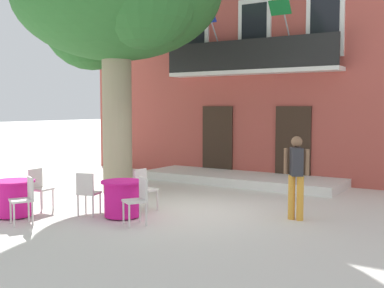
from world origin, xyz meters
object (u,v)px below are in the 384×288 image
at_px(plane_tree, 115,1).
at_px(cafe_chair_middle_2, 25,197).
at_px(cafe_chair_near_tree_1, 87,191).
at_px(cafe_table_middle, 14,198).
at_px(cafe_chair_near_tree_2, 138,198).
at_px(cafe_table_near_tree, 122,198).
at_px(pedestrian_near_entrance, 296,173).
at_px(cafe_chair_near_tree_0, 144,187).
at_px(cafe_chair_middle_0, 39,186).

bearing_deg(plane_tree, cafe_chair_middle_2, -76.52).
relative_size(cafe_chair_near_tree_1, cafe_table_middle, 1.05).
bearing_deg(plane_tree, cafe_chair_near_tree_2, -42.36).
xyz_separation_m(cafe_table_near_tree, cafe_chair_near_tree_1, (-0.69, -0.30, 0.14)).
xyz_separation_m(cafe_table_middle, pedestrian_near_entrance, (5.02, 2.88, 0.57)).
bearing_deg(cafe_chair_middle_2, cafe_chair_near_tree_2, 30.57).
xyz_separation_m(cafe_chair_near_tree_1, pedestrian_near_entrance, (3.79, 2.00, 0.43)).
bearing_deg(cafe_chair_near_tree_0, plane_tree, 144.77).
xyz_separation_m(cafe_chair_near_tree_0, pedestrian_near_entrance, (3.13, 0.95, 0.43)).
distance_m(cafe_table_near_tree, cafe_chair_middle_0, 2.09).
xyz_separation_m(cafe_table_near_tree, cafe_chair_middle_0, (-2.04, -0.43, 0.14)).
bearing_deg(cafe_chair_middle_0, cafe_table_near_tree, 11.85).
distance_m(cafe_table_near_tree, cafe_table_middle, 2.25).
height_order(cafe_chair_near_tree_0, cafe_chair_near_tree_2, same).
distance_m(cafe_chair_middle_2, pedestrian_near_entrance, 5.36).
bearing_deg(cafe_chair_near_tree_1, cafe_table_middle, -144.58).
relative_size(cafe_table_middle, cafe_chair_middle_0, 0.95).
relative_size(plane_tree, cafe_chair_near_tree_1, 7.54).
distance_m(plane_tree, pedestrian_near_entrance, 6.61).
distance_m(cafe_chair_near_tree_2, cafe_chair_middle_0, 2.72).
bearing_deg(cafe_table_near_tree, plane_tree, 133.44).
bearing_deg(cafe_chair_middle_0, cafe_chair_near_tree_0, 30.45).
bearing_deg(cafe_chair_middle_2, pedestrian_near_entrance, 36.12).
relative_size(plane_tree, cafe_table_middle, 7.94).
distance_m(cafe_chair_near_tree_2, cafe_table_middle, 2.74).
xyz_separation_m(plane_tree, cafe_chair_near_tree_2, (2.78, -2.53, -4.49)).
bearing_deg(cafe_chair_near_tree_2, cafe_table_near_tree, 154.83).
distance_m(plane_tree, cafe_chair_near_tree_0, 5.15).
relative_size(cafe_chair_near_tree_0, cafe_chair_middle_2, 1.00).
bearing_deg(pedestrian_near_entrance, cafe_chair_middle_2, -143.88).
bearing_deg(cafe_chair_near_tree_1, cafe_chair_middle_0, -174.49).
relative_size(cafe_table_near_tree, cafe_chair_near_tree_1, 0.95).
height_order(cafe_table_near_tree, cafe_chair_near_tree_2, cafe_chair_near_tree_2).
relative_size(plane_tree, cafe_table_near_tree, 7.94).
xyz_separation_m(cafe_table_near_tree, cafe_chair_near_tree_0, (-0.03, 0.75, 0.14)).
bearing_deg(cafe_chair_near_tree_0, cafe_chair_middle_0, -149.55).
relative_size(cafe_chair_near_tree_1, cafe_chair_middle_2, 1.00).
bearing_deg(cafe_table_middle, plane_tree, 92.92).
bearing_deg(cafe_chair_near_tree_2, cafe_chair_middle_0, -177.75).
relative_size(cafe_chair_near_tree_2, cafe_chair_middle_2, 1.00).
height_order(cafe_table_middle, cafe_chair_middle_0, cafe_chair_middle_0).
distance_m(cafe_table_near_tree, cafe_chair_near_tree_2, 0.77).
xyz_separation_m(cafe_chair_near_tree_1, cafe_table_middle, (-1.23, -0.87, -0.14)).
xyz_separation_m(cafe_chair_near_tree_0, cafe_chair_middle_2, (-1.19, -2.20, 0.00)).
bearing_deg(plane_tree, cafe_table_near_tree, -46.56).
relative_size(plane_tree, cafe_chair_near_tree_0, 7.54).
bearing_deg(cafe_chair_near_tree_2, pedestrian_near_entrance, 40.00).
bearing_deg(cafe_table_middle, cafe_table_near_tree, 31.38).
relative_size(cafe_chair_near_tree_0, cafe_chair_middle_0, 1.00).
bearing_deg(cafe_table_near_tree, cafe_chair_near_tree_2, -25.17).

